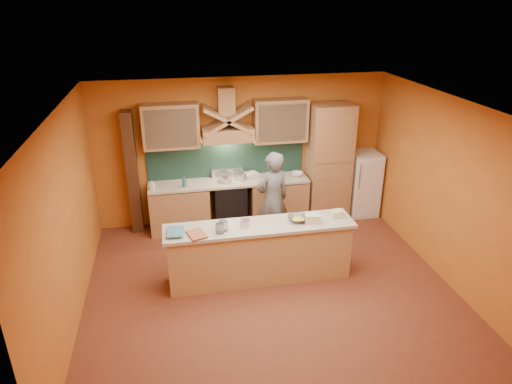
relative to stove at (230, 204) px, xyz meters
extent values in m
cube|color=brown|center=(0.30, -2.20, -0.45)|extent=(5.50, 5.00, 0.01)
cube|color=white|center=(0.30, -2.20, 2.35)|extent=(5.50, 5.00, 0.01)
cube|color=#C96F27|center=(0.30, 0.30, 0.95)|extent=(5.50, 0.02, 2.80)
cube|color=#C96F27|center=(0.30, -4.70, 0.95)|extent=(5.50, 0.02, 2.80)
cube|color=#C96F27|center=(-2.45, -2.20, 0.95)|extent=(0.02, 5.00, 2.80)
cube|color=#C96F27|center=(3.05, -2.20, 0.95)|extent=(0.02, 5.00, 2.80)
cube|color=#AF7D50|center=(-0.95, 0.00, -0.02)|extent=(1.10, 0.60, 0.86)
cube|color=#AF7D50|center=(0.95, 0.00, -0.02)|extent=(1.10, 0.60, 0.86)
cube|color=beige|center=(0.00, 0.00, 0.45)|extent=(3.00, 0.62, 0.04)
cube|color=black|center=(0.00, 0.00, 0.00)|extent=(0.60, 0.58, 0.90)
cube|color=#16312A|center=(0.00, 0.28, 0.80)|extent=(3.00, 0.03, 0.70)
cube|color=#AF7D50|center=(0.00, 0.05, 1.37)|extent=(0.92, 0.50, 0.24)
cube|color=#AF7D50|center=(0.00, 0.15, 1.95)|extent=(0.30, 0.30, 0.50)
cube|color=#AF7D50|center=(-1.00, 0.12, 1.55)|extent=(1.00, 0.35, 0.80)
cube|color=#AF7D50|center=(1.00, 0.12, 1.55)|extent=(1.00, 0.35, 0.80)
cube|color=#AF7D50|center=(1.95, 0.00, 0.70)|extent=(0.80, 0.60, 2.30)
cube|color=white|center=(2.70, 0.00, 0.20)|extent=(0.58, 0.60, 1.30)
cube|color=#472816|center=(-1.75, 0.15, 0.70)|extent=(0.20, 0.30, 2.30)
cube|color=tan|center=(0.20, -1.90, -0.01)|extent=(2.80, 0.55, 0.88)
cube|color=beige|center=(0.20, -1.90, 0.47)|extent=(2.90, 0.62, 0.05)
imported|color=slate|center=(0.63, -0.88, 0.42)|extent=(0.72, 0.57, 1.74)
cylinder|color=silver|center=(-0.07, -0.01, 0.52)|extent=(0.28, 0.28, 0.15)
cylinder|color=silver|center=(0.21, 0.04, 0.53)|extent=(0.23, 0.23, 0.15)
imported|color=white|center=(-1.41, -0.14, 0.56)|extent=(0.10, 0.10, 0.17)
imported|color=#325B8A|center=(-0.83, -0.11, 0.58)|extent=(0.11, 0.11, 0.21)
imported|color=silver|center=(1.32, 0.00, 0.51)|extent=(0.26, 0.26, 0.07)
cube|color=silver|center=(0.43, 0.09, 0.52)|extent=(0.32, 0.29, 0.10)
imported|color=#AA553C|center=(-0.87, -2.08, 0.51)|extent=(0.33, 0.38, 0.03)
imported|color=teal|center=(-1.18, -1.93, 0.53)|extent=(0.27, 0.35, 0.03)
cylinder|color=silver|center=(-0.37, -1.96, 0.57)|extent=(0.18, 0.18, 0.15)
cylinder|color=silver|center=(-0.42, -2.04, 0.57)|extent=(0.14, 0.14, 0.15)
cube|color=white|center=(-0.03, -1.92, 0.54)|extent=(0.16, 0.16, 0.10)
imported|color=silver|center=(0.81, -1.89, 0.53)|extent=(0.31, 0.31, 0.07)
cube|color=beige|center=(1.00, -1.91, 0.50)|extent=(0.31, 0.28, 0.02)
cube|color=beige|center=(1.00, -1.98, 0.57)|extent=(0.25, 0.22, 0.14)
cube|color=beige|center=(1.43, -1.88, 0.55)|extent=(0.20, 0.16, 0.11)
camera|label=1|loc=(-1.04, -7.89, 3.70)|focal=32.00mm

